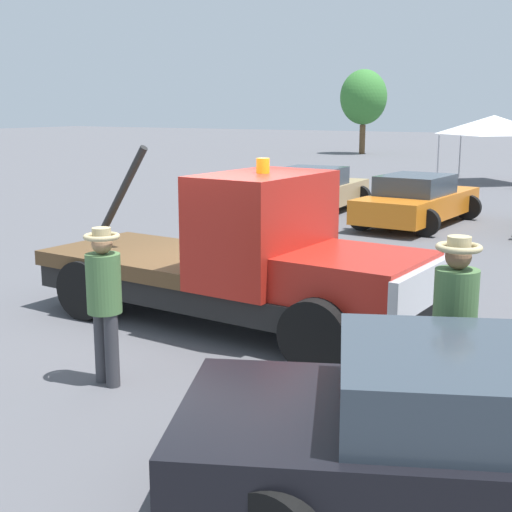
# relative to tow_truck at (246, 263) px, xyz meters

# --- Properties ---
(ground_plane) EXTENTS (160.00, 160.00, 0.00)m
(ground_plane) POSITION_rel_tow_truck_xyz_m (-0.36, 0.02, -0.94)
(ground_plane) COLOR #545459
(tow_truck) EXTENTS (5.97, 2.43, 2.51)m
(tow_truck) POSITION_rel_tow_truck_xyz_m (0.00, 0.00, 0.00)
(tow_truck) COLOR black
(tow_truck) RESTS_ON ground
(foreground_car) EXTENTS (5.41, 3.75, 1.34)m
(foreground_car) POSITION_rel_tow_truck_xyz_m (4.15, -3.16, -0.29)
(foreground_car) COLOR black
(foreground_car) RESTS_ON ground
(person_near_truck) EXTENTS (0.42, 0.42, 1.91)m
(person_near_truck) POSITION_rel_tow_truck_xyz_m (3.37, -1.85, 0.19)
(person_near_truck) COLOR #38383D
(person_near_truck) RESTS_ON ground
(person_at_hood) EXTENTS (0.40, 0.40, 1.79)m
(person_at_hood) POSITION_rel_tow_truck_xyz_m (-0.29, -2.58, 0.12)
(person_at_hood) COLOR #38383D
(person_at_hood) RESTS_ON ground
(parked_car_tan) EXTENTS (2.64, 4.60, 1.34)m
(parked_car_tan) POSITION_rel_tow_truck_xyz_m (-4.06, 10.72, -0.29)
(parked_car_tan) COLOR tan
(parked_car_tan) RESTS_ON ground
(parked_car_orange) EXTENTS (2.60, 4.86, 1.34)m
(parked_car_orange) POSITION_rel_tow_truck_xyz_m (-0.69, 10.00, -0.29)
(parked_car_orange) COLOR orange
(parked_car_orange) RESTS_ON ground
(canopy_tent_white) EXTENTS (3.49, 3.49, 2.75)m
(canopy_tent_white) POSITION_rel_tow_truck_xyz_m (-1.32, 21.83, 1.42)
(canopy_tent_white) COLOR #9E9EA3
(canopy_tent_white) RESTS_ON ground
(tree_left) EXTENTS (3.08, 3.08, 5.51)m
(tree_left) POSITION_rel_tow_truck_xyz_m (-12.90, 36.90, 2.76)
(tree_left) COLOR brown
(tree_left) RESTS_ON ground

